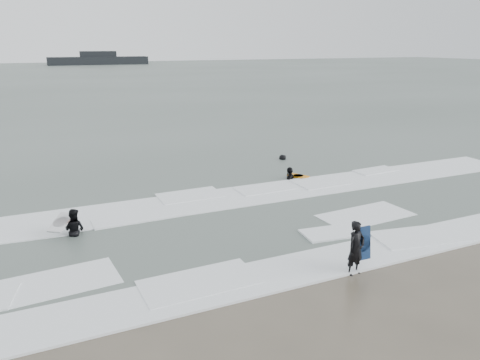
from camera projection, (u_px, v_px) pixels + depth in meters
name	position (u px, v px, depth m)	size (l,w,h in m)	color
ground	(307.00, 257.00, 14.18)	(320.00, 320.00, 0.00)	brown
sea	(72.00, 79.00, 84.35)	(320.00, 320.00, 0.00)	#47544C
surfer_centre	(354.00, 273.00, 13.17)	(0.58, 0.38, 1.59)	black
surfer_wading	(75.00, 236.00, 15.76)	(0.73, 0.57, 1.51)	black
surfer_right_near	(290.00, 180.00, 22.22)	(1.04, 0.43, 1.77)	black
surfer_right_far	(283.00, 160.00, 25.88)	(0.72, 0.47, 1.47)	black
surf_foam	(254.00, 216.00, 17.41)	(30.03, 9.06, 0.09)	white
bodyboards	(242.00, 207.00, 17.04)	(11.80, 9.59, 1.25)	#10264E
vessel_horizon	(99.00, 60.00, 139.67)	(28.81, 5.14, 3.91)	black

